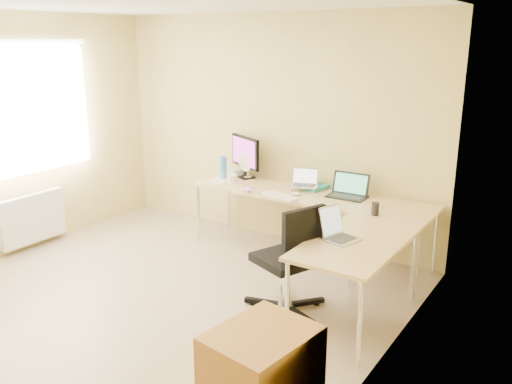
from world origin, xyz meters
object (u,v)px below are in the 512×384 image
Objects in this scene: laptop_return at (341,227)px; desk_main at (308,226)px; mug at (232,179)px; office_chair at (286,257)px; desk_return at (355,282)px; monitor at (245,157)px; desk_fan at (248,166)px; keyboard at (280,196)px; water_bottle at (223,168)px; laptop_center at (304,178)px; laptop_black at (347,186)px.

desk_main is at bearing 53.58° from laptop_return.
office_chair is (1.33, -1.04, -0.28)m from mug.
desk_return is 11.34× the size of mug.
office_chair is (-0.46, -0.09, -0.34)m from laptop_return.
monitor is (-0.95, 0.20, 0.61)m from desk_main.
monitor is at bearing -166.05° from desk_fan.
mug is at bearing 154.90° from desk_return.
desk_fan reaches higher than mug.
mug is (-0.74, 0.16, 0.04)m from keyboard.
desk_main is 1.23m from water_bottle.
mug is (-0.82, -0.19, -0.08)m from laptop_center.
desk_fan reaches higher than keyboard.
laptop_center is at bearing 134.89° from desk_return.
keyboard is at bearing 147.93° from desk_return.
laptop_center is 0.29× the size of office_chair.
desk_return is at bearing -18.43° from desk_fan.
monitor reaches higher than keyboard.
laptop_black is 0.90× the size of keyboard.
desk_fan is at bearing 147.62° from desk_return.
desk_main is 1.07m from desk_fan.
water_bottle reaches higher than mug.
water_bottle is 2.24m from laptop_return.
water_bottle is 0.27× the size of office_chair.
desk_fan is at bearing 87.33° from mug.
mug is at bearing 173.78° from laptop_center.
desk_return is 4.06× the size of laptop_return.
mug is (0.02, -0.31, -0.19)m from monitor.
monitor is 0.36m from mug.
office_chair reaches higher than keyboard.
desk_fan is (0.01, 0.31, 0.08)m from mug.
laptop_center is at bearing 18.26° from monitor.
monitor reaches higher than laptop_return.
desk_main is 1.44m from laptop_return.
laptop_center is 0.50m from laptop_black.
desk_return is 0.61m from office_chair.
keyboard is at bearing -149.67° from laptop_black.
mug is at bearing -173.48° from desk_main.
keyboard is (-1.17, 0.73, 0.38)m from desk_return.
desk_main is at bearing -58.27° from laptop_center.
laptop_return is at bearing -21.45° from desk_fan.
mug is at bearing -59.83° from monitor.
water_bottle is at bearing 179.98° from keyboard.
mug is 0.24m from water_bottle.
desk_return is 4.71× the size of desk_fan.
desk_main is 9.13× the size of laptop_center.
mug reaches higher than keyboard.
desk_fan is at bearing 152.63° from laptop_center.
water_bottle reaches higher than keyboard.
laptop_center is 0.91× the size of laptop_return.
mug is (-1.32, -0.20, -0.07)m from laptop_black.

